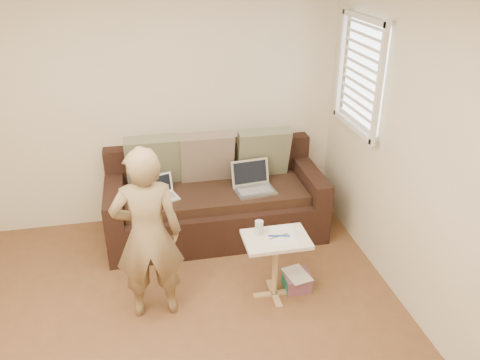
# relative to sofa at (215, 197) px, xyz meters

# --- Properties ---
(wall_back) EXTENTS (4.00, 0.00, 4.00)m
(wall_back) POSITION_rel_sofa_xyz_m (-0.62, 0.48, 0.87)
(wall_back) COLOR beige
(wall_back) RESTS_ON ground
(wall_right) EXTENTS (0.00, 4.50, 4.50)m
(wall_right) POSITION_rel_sofa_xyz_m (1.38, -1.77, 0.87)
(wall_right) COLOR beige
(wall_right) RESTS_ON ground
(window_blinds) EXTENTS (0.12, 0.88, 1.08)m
(window_blinds) POSITION_rel_sofa_xyz_m (1.33, -0.27, 1.28)
(window_blinds) COLOR white
(window_blinds) RESTS_ON wall_right
(sofa) EXTENTS (2.20, 0.95, 0.85)m
(sofa) POSITION_rel_sofa_xyz_m (0.00, 0.00, 0.00)
(sofa) COLOR black
(sofa) RESTS_ON ground
(pillow_left) EXTENTS (0.55, 0.29, 0.57)m
(pillow_left) POSITION_rel_sofa_xyz_m (-0.60, 0.23, 0.37)
(pillow_left) COLOR #5E644A
(pillow_left) RESTS_ON sofa
(pillow_mid) EXTENTS (0.55, 0.27, 0.57)m
(pillow_mid) POSITION_rel_sofa_xyz_m (-0.05, 0.19, 0.37)
(pillow_mid) COLOR brown
(pillow_mid) RESTS_ON sofa
(pillow_right) EXTENTS (0.55, 0.28, 0.57)m
(pillow_right) POSITION_rel_sofa_xyz_m (0.55, 0.19, 0.37)
(pillow_right) COLOR #5E644A
(pillow_right) RESTS_ON sofa
(laptop_silver) EXTENTS (0.43, 0.33, 0.27)m
(laptop_silver) POSITION_rel_sofa_xyz_m (0.38, -0.15, 0.10)
(laptop_silver) COLOR #B7BABC
(laptop_silver) RESTS_ON sofa
(laptop_white) EXTENTS (0.35, 0.30, 0.21)m
(laptop_white) POSITION_rel_sofa_xyz_m (-0.54, -0.12, 0.10)
(laptop_white) COLOR white
(laptop_white) RESTS_ON sofa
(person) EXTENTS (0.55, 0.37, 1.50)m
(person) POSITION_rel_sofa_xyz_m (-0.71, -1.11, 0.32)
(person) COLOR olive
(person) RESTS_ON ground
(side_table) EXTENTS (0.54, 0.38, 0.60)m
(side_table) POSITION_rel_sofa_xyz_m (0.33, -1.12, -0.13)
(side_table) COLOR silver
(side_table) RESTS_ON ground
(drinking_glass) EXTENTS (0.07, 0.07, 0.12)m
(drinking_glass) POSITION_rel_sofa_xyz_m (0.21, -1.04, 0.23)
(drinking_glass) COLOR silver
(drinking_glass) RESTS_ON side_table
(scissors) EXTENTS (0.19, 0.11, 0.02)m
(scissors) POSITION_rel_sofa_xyz_m (0.36, -1.12, 0.18)
(scissors) COLOR silver
(scissors) RESTS_ON side_table
(paper_on_table) EXTENTS (0.25, 0.33, 0.00)m
(paper_on_table) POSITION_rel_sofa_xyz_m (0.39, -1.11, 0.17)
(paper_on_table) COLOR white
(paper_on_table) RESTS_ON side_table
(striped_box) EXTENTS (0.24, 0.24, 0.15)m
(striped_box) POSITION_rel_sofa_xyz_m (0.55, -1.08, -0.35)
(striped_box) COLOR #E0216D
(striped_box) RESTS_ON ground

